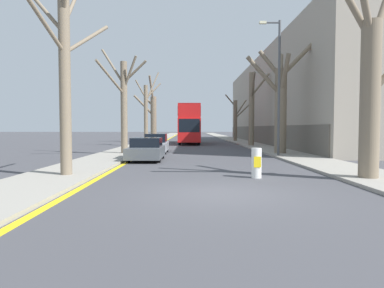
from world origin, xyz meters
The scene contains 18 objects.
ground_plane centered at (0.00, 0.00, 0.00)m, with size 300.00×300.00×0.00m, color #424247.
sidewalk_left centered at (-5.95, 50.00, 0.06)m, with size 2.90×120.00×0.12m, color gray.
sidewalk_right centered at (5.95, 50.00, 0.06)m, with size 2.90×120.00×0.12m, color gray.
building_facade_right centered at (12.40, 32.63, 5.24)m, with size 10.08×45.57×10.49m.
kerb_line_stripe centered at (-4.32, 50.00, 0.00)m, with size 0.24×120.00×0.01m, color yellow.
street_tree_left_0 centered at (-5.61, 3.21, 3.98)m, with size 2.90×5.04×7.72m.
street_tree_left_1 centered at (-5.53, 14.33, 3.70)m, with size 3.55×3.71×7.64m.
street_tree_left_2 centered at (-5.33, 25.70, 3.53)m, with size 2.56×2.01×7.81m.
street_tree_left_3 centered at (-5.75, 35.70, 3.50)m, with size 2.98×3.37×8.62m.
street_tree_right_0 centered at (5.50, 2.33, 3.43)m, with size 2.90×2.24×8.13m.
street_tree_right_1 centered at (5.49, 14.25, 3.74)m, with size 5.03×3.99×8.03m.
street_tree_right_2 centered at (5.46, 24.97, 4.05)m, with size 2.29×4.32×7.52m.
street_tree_right_3 centered at (5.47, 36.98, 3.09)m, with size 3.63×1.17×6.44m.
double_decker_bus centered at (-0.90, 31.27, 2.54)m, with size 2.47×10.71×4.50m.
parked_car_0 centered at (-3.41, 10.13, 0.63)m, with size 1.89×4.16×1.31m.
parked_car_1 centered at (-3.41, 15.96, 0.68)m, with size 1.70×4.09×1.45m.
lamp_post centered at (4.85, 12.56, 4.88)m, with size 1.40×0.20×8.82m.
traffic_bollard centered at (1.63, 3.06, 0.57)m, with size 0.38×0.39×1.13m.
Camera 1 is at (-0.91, -9.76, 1.89)m, focal length 32.00 mm.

